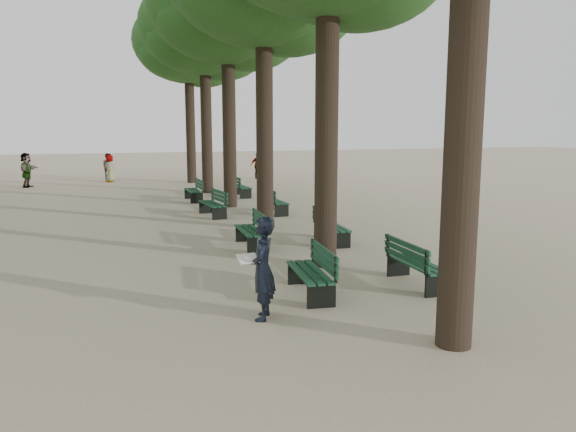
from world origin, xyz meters
name	(u,v)px	position (x,y,z in m)	size (l,w,h in m)	color
ground	(310,313)	(0.00, 0.00, 0.00)	(120.00, 120.00, 0.00)	tan
tree_central_3	(227,5)	(1.50, 13.00, 7.65)	(6.00, 6.00, 9.95)	#33261C
tree_central_4	(204,27)	(1.50, 18.00, 7.65)	(6.00, 6.00, 9.95)	#33261C
tree_central_5	(188,42)	(1.50, 23.00, 7.65)	(6.00, 6.00, 9.95)	#33261C
bench_left_0	(310,281)	(0.37, 0.97, 0.27)	(0.75, 1.85, 0.92)	black
bench_left_1	(251,237)	(0.37, 5.44, 0.27)	(0.65, 1.82, 0.92)	black
bench_left_2	(212,209)	(0.37, 10.82, 0.27)	(0.78, 1.85, 0.92)	black
bench_left_3	(193,195)	(0.37, 15.17, 0.27)	(0.59, 1.81, 0.92)	black
bench_right_0	(417,272)	(2.63, 0.89, 0.27)	(0.63, 1.82, 0.92)	black
bench_right_1	(332,233)	(2.63, 5.33, 0.27)	(0.70, 1.84, 0.92)	black
bench_right_2	(274,206)	(2.63, 10.74, 0.27)	(0.65, 1.82, 0.92)	black
bench_right_3	(241,191)	(2.63, 15.95, 0.27)	(0.65, 1.82, 0.92)	black
man_with_map	(263,269)	(-0.84, -0.02, 0.86)	(0.73, 0.77, 1.72)	black
pedestrian_a	(108,167)	(-2.94, 25.82, 0.80)	(0.77, 0.32, 1.59)	#262628
pedestrian_e	(27,170)	(-7.01, 23.23, 0.90)	(1.67, 0.36, 1.80)	#262628
pedestrian_c	(258,166)	(5.68, 24.14, 0.79)	(0.92, 0.31, 1.57)	#262628
pedestrian_d	(110,168)	(-2.86, 24.76, 0.78)	(0.76, 0.31, 1.55)	#262628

